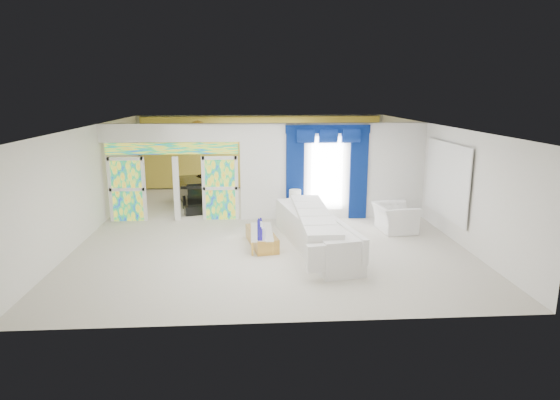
{
  "coord_description": "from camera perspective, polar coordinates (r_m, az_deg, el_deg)",
  "views": [
    {
      "loc": [
        -0.5,
        -13.6,
        3.95
      ],
      "look_at": [
        0.3,
        -1.2,
        1.1
      ],
      "focal_mm": 30.51,
      "sensor_mm": 36.0,
      "label": 1
    }
  ],
  "objects": [
    {
      "name": "console_table",
      "position": [
        14.75,
        2.96,
        -1.78
      ],
      "size": [
        1.29,
        0.44,
        0.43
      ],
      "primitive_type": "cube",
      "rotation": [
        0.0,
        0.0,
        0.03
      ],
      "color": "white",
      "rests_on": "ground"
    },
    {
      "name": "tv_console",
      "position": [
        17.0,
        -16.98,
        0.27
      ],
      "size": [
        0.57,
        0.52,
        0.78
      ],
      "primitive_type": "cube",
      "rotation": [
        0.0,
        0.0,
        -0.06
      ],
      "color": "#A57B52",
      "rests_on": "ground"
    },
    {
      "name": "stained_panel_right",
      "position": [
        14.92,
        -7.18,
        1.41
      ],
      "size": [
        0.95,
        0.04,
        2.0
      ],
      "primitive_type": "cube",
      "color": "#994C3F",
      "rests_on": "ground"
    },
    {
      "name": "stained_panel_left",
      "position": [
        15.36,
        -17.85,
        1.22
      ],
      "size": [
        0.95,
        0.04,
        2.0
      ],
      "primitive_type": "cube",
      "color": "#994C3F",
      "rests_on": "ground"
    },
    {
      "name": "blue_drape_left",
      "position": [
        14.76,
        1.81,
        2.96
      ],
      "size": [
        0.55,
        0.1,
        2.8
      ],
      "primitive_type": "cube",
      "color": "#030E43",
      "rests_on": "ground"
    },
    {
      "name": "piano_bench",
      "position": [
        15.83,
        -9.79,
        -1.18
      ],
      "size": [
        0.93,
        0.58,
        0.29
      ],
      "primitive_type": "cube",
      "rotation": [
        0.0,
        0.0,
        0.3
      ],
      "color": "black",
      "rests_on": "ground"
    },
    {
      "name": "wall_mirror",
      "position": [
        13.93,
        19.37,
        2.26
      ],
      "size": [
        0.04,
        2.7,
        1.9
      ],
      "primitive_type": "cube",
      "color": "white",
      "rests_on": "ground"
    },
    {
      "name": "dividing_header",
      "position": [
        14.84,
        -12.92,
        7.86
      ],
      "size": [
        4.3,
        0.18,
        0.55
      ],
      "primitive_type": "cube",
      "color": "white",
      "rests_on": "dividing_wall"
    },
    {
      "name": "coffee_table",
      "position": [
        12.49,
        -2.21,
        -4.63
      ],
      "size": [
        0.85,
        1.75,
        0.37
      ],
      "primitive_type": "cube",
      "rotation": [
        0.0,
        0.0,
        0.18
      ],
      "color": "#BD8D3B",
      "rests_on": "ground"
    },
    {
      "name": "window_pane",
      "position": [
        14.91,
        5.63,
        3.2
      ],
      "size": [
        1.0,
        0.02,
        2.3
      ],
      "primitive_type": "cube",
      "color": "white",
      "rests_on": "dividing_wall"
    },
    {
      "name": "blue_drape_right",
      "position": [
        15.08,
        9.4,
        3.01
      ],
      "size": [
        0.55,
        0.1,
        2.8
      ],
      "primitive_type": "cube",
      "color": "#030E43",
      "rests_on": "ground"
    },
    {
      "name": "blue_pelmet",
      "position": [
        14.71,
        5.77,
        8.45
      ],
      "size": [
        2.6,
        0.12,
        0.25
      ],
      "primitive_type": "cube",
      "color": "#030E43",
      "rests_on": "dividing_wall"
    },
    {
      "name": "gold_curtains",
      "position": [
        19.66,
        -2.22,
        5.75
      ],
      "size": [
        9.7,
        0.12,
        2.9
      ],
      "primitive_type": "cube",
      "color": "gold",
      "rests_on": "ground"
    },
    {
      "name": "stained_transom",
      "position": [
        14.88,
        -12.83,
        6.04
      ],
      "size": [
        4.0,
        0.05,
        0.35
      ],
      "primitive_type": "cube",
      "color": "#994C3F",
      "rests_on": "dividing_header"
    },
    {
      "name": "chandelier",
      "position": [
        17.14,
        -9.82,
        8.38
      ],
      "size": [
        0.6,
        0.6,
        0.6
      ],
      "primitive_type": "sphere",
      "color": "gold",
      "rests_on": "ceiling"
    },
    {
      "name": "decanters",
      "position": [
        12.36,
        -2.3,
        -3.44
      ],
      "size": [
        0.21,
        1.24,
        0.29
      ],
      "color": "#211597",
      "rests_on": "coffee_table"
    },
    {
      "name": "white_sofa",
      "position": [
        12.24,
        4.16,
        -3.88
      ],
      "size": [
        1.73,
        4.5,
        0.84
      ],
      "primitive_type": "cube",
      "rotation": [
        0.0,
        0.0,
        0.18
      ],
      "color": "white",
      "rests_on": "ground"
    },
    {
      "name": "dividing_wall",
      "position": [
        15.04,
        6.52,
        3.46
      ],
      "size": [
        5.7,
        0.18,
        3.0
      ],
      "primitive_type": "cube",
      "color": "white",
      "rests_on": "ground"
    },
    {
      "name": "armchair",
      "position": [
        14.09,
        13.56,
        -2.09
      ],
      "size": [
        1.15,
        1.28,
        0.78
      ],
      "primitive_type": "imported",
      "rotation": [
        0.0,
        0.0,
        1.66
      ],
      "color": "white",
      "rests_on": "ground"
    },
    {
      "name": "floor",
      "position": [
        14.17,
        -1.53,
        -3.27
      ],
      "size": [
        12.0,
        12.0,
        0.0
      ],
      "primitive_type": "plane",
      "color": "#B7AF9E",
      "rests_on": "ground"
    },
    {
      "name": "table_lamp",
      "position": [
        14.6,
        1.81,
        0.11
      ],
      "size": [
        0.36,
        0.36,
        0.58
      ],
      "primitive_type": "cylinder",
      "color": "white",
      "rests_on": "console_table"
    },
    {
      "name": "grand_piano",
      "position": [
        17.31,
        -9.29,
        1.08
      ],
      "size": [
        1.82,
        2.1,
        0.9
      ],
      "primitive_type": "cube",
      "rotation": [
        0.0,
        0.0,
        0.3
      ],
      "color": "black",
      "rests_on": "ground"
    }
  ]
}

